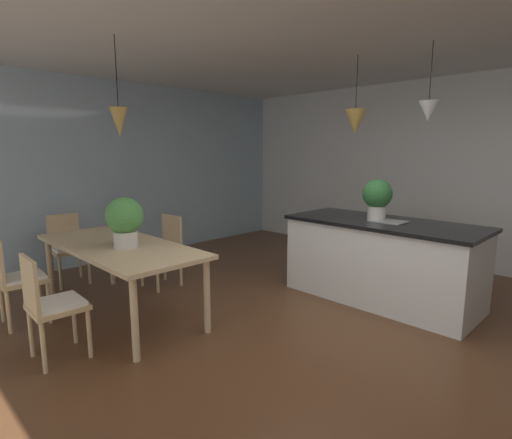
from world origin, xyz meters
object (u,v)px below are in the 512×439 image
chair_near_right (50,303)px  chair_window_end (68,246)px  chair_near_left (16,277)px  kitchen_island (381,260)px  dining_table (119,250)px  vase_on_dining_table (125,233)px  potted_plant_on_island (377,197)px  chair_far_left (164,248)px  potted_plant_on_table (125,219)px

chair_near_right → chair_window_end: bearing=156.6°
chair_near_right → chair_near_left: same height
chair_near_left → kitchen_island: bearing=55.1°
dining_table → vase_on_dining_table: 0.19m
chair_near_left → potted_plant_on_island: bearing=56.2°
chair_far_left → potted_plant_on_island: 2.61m
potted_plant_on_island → potted_plant_on_table: 2.67m
chair_far_left → potted_plant_on_table: (0.66, -0.82, 0.54)m
kitchen_island → potted_plant_on_table: size_ratio=4.28×
chair_window_end → kitchen_island: kitchen_island is taller
chair_near_right → potted_plant_on_island: (1.12, 3.08, 0.69)m
potted_plant_on_table → kitchen_island: bearing=56.9°
potted_plant_on_table → vase_on_dining_table: 0.22m
kitchen_island → dining_table: bearing=-126.5°
chair_window_end → kitchen_island: size_ratio=0.42×
dining_table → chair_near_left: chair_near_left is taller
chair_near_right → chair_far_left: 1.87m
dining_table → potted_plant_on_table: 0.39m
chair_near_left → potted_plant_on_table: 1.17m
vase_on_dining_table → kitchen_island: bearing=53.8°
chair_far_left → vase_on_dining_table: vase_on_dining_table is taller
chair_far_left → vase_on_dining_table: size_ratio=4.00×
dining_table → potted_plant_on_table: (0.19, -0.01, 0.34)m
chair_window_end → potted_plant_on_island: (3.00, 2.26, 0.69)m
potted_plant_on_table → dining_table: bearing=177.0°
chair_far_left → potted_plant_on_table: bearing=-51.1°
potted_plant_on_island → vase_on_dining_table: (-1.53, -2.21, -0.31)m
chair_near_left → chair_window_end: 1.24m
chair_far_left → kitchen_island: bearing=34.2°
chair_window_end → potted_plant_on_table: potted_plant_on_table is taller
kitchen_island → potted_plant_on_table: potted_plant_on_table is taller
chair_near_right → chair_near_left: bearing=180.0°
chair_near_left → potted_plant_on_island: (2.06, 3.08, 0.69)m
chair_far_left → potted_plant_on_table: size_ratio=1.79×
potted_plant_on_island → vase_on_dining_table: 2.71m
kitchen_island → potted_plant_on_table: bearing=-123.1°
dining_table → kitchen_island: 2.83m
chair_near_right → dining_table: bearing=120.0°
kitchen_island → vase_on_dining_table: 2.77m
kitchen_island → chair_near_left: bearing=-124.9°
dining_table → potted_plant_on_island: 2.81m
chair_near_left → potted_plant_on_island: potted_plant_on_island is taller
potted_plant_on_table → chair_near_left: bearing=-129.6°
chair_window_end → kitchen_island: (3.09, 2.26, -0.01)m
potted_plant_on_island → chair_near_right: bearing=-110.0°
vase_on_dining_table → potted_plant_on_island: bearing=55.3°
dining_table → vase_on_dining_table: size_ratio=9.58×
kitchen_island → chair_far_left: bearing=-145.8°
chair_near_right → chair_far_left: bearing=120.1°
chair_window_end → kitchen_island: 3.83m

